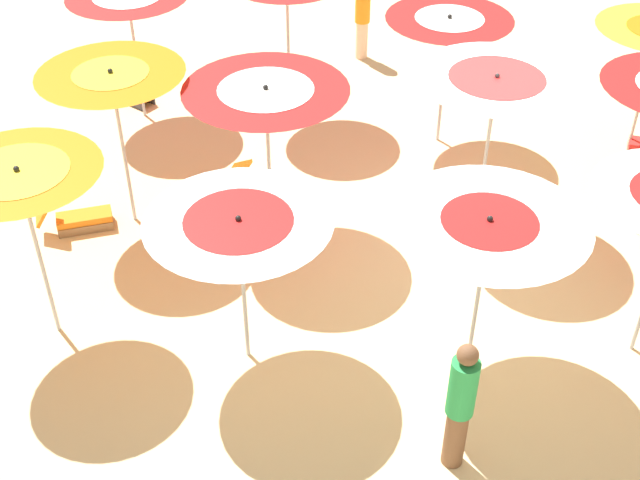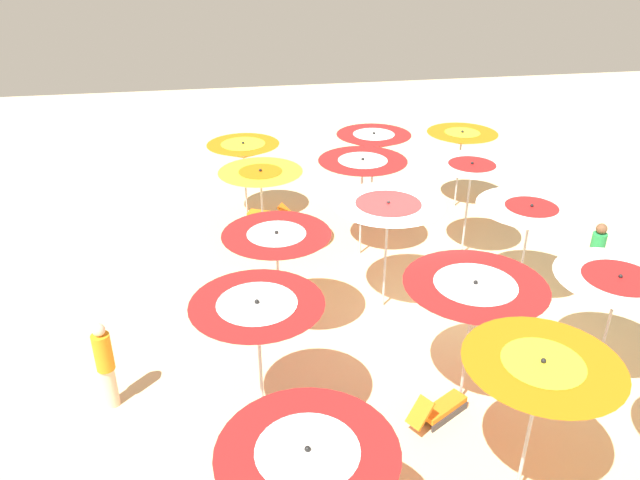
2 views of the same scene
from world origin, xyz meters
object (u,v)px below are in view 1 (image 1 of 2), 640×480
at_px(beach_umbrella_6, 266,99).
at_px(beachgoer_1, 460,404).
at_px(lounger_0, 77,217).
at_px(lounger_2, 128,90).
at_px(lounger_1, 252,196).
at_px(beach_umbrella_0, 20,184).
at_px(beach_umbrella_2, 487,235).
at_px(beach_umbrella_12, 449,28).
at_px(beach_umbrella_10, 129,7).
at_px(beach_umbrella_5, 112,84).
at_px(beach_umbrella_1, 239,234).
at_px(beach_umbrella_7, 495,89).
at_px(beachgoer_0, 362,17).

bearing_deg(beach_umbrella_6, beachgoer_1, -56.09).
bearing_deg(lounger_0, lounger_2, 73.81).
xyz_separation_m(lounger_0, lounger_1, (2.49, 0.86, -0.01)).
bearing_deg(beach_umbrella_0, beach_umbrella_2, 0.48).
bearing_deg(beach_umbrella_12, beach_umbrella_10, 177.47).
height_order(beach_umbrella_0, beach_umbrella_10, beach_umbrella_0).
distance_m(beach_umbrella_0, beach_umbrella_10, 5.56).
xyz_separation_m(beach_umbrella_5, beachgoer_1, (4.76, -3.94, -1.36)).
bearing_deg(beach_umbrella_0, beach_umbrella_6, 45.54).
distance_m(beach_umbrella_1, beach_umbrella_12, 5.95).
distance_m(lounger_1, beachgoer_1, 5.45).
bearing_deg(beach_umbrella_0, beach_umbrella_7, 28.85).
height_order(beach_umbrella_2, beach_umbrella_6, beach_umbrella_6).
xyz_separation_m(beach_umbrella_5, beach_umbrella_12, (4.57, 2.86, -0.22)).
height_order(beach_umbrella_2, lounger_1, beach_umbrella_2).
relative_size(beach_umbrella_0, beach_umbrella_10, 1.09).
relative_size(beach_umbrella_1, lounger_2, 1.77).
bearing_deg(beachgoer_0, beach_umbrella_12, -154.18).
relative_size(beach_umbrella_7, beach_umbrella_10, 1.06).
xyz_separation_m(beach_umbrella_2, beach_umbrella_12, (-0.41, 5.26, 0.08)).
distance_m(beach_umbrella_0, beachgoer_0, 9.09).
bearing_deg(beachgoer_1, beach_umbrella_6, -150.88).
distance_m(beach_umbrella_1, beach_umbrella_2, 2.75).
height_order(beach_umbrella_1, beach_umbrella_7, beach_umbrella_7).
relative_size(lounger_0, lounger_2, 0.93).
bearing_deg(lounger_1, beach_umbrella_0, -64.78).
bearing_deg(lounger_1, beach_umbrella_1, -21.33).
bearing_deg(beach_umbrella_1, beach_umbrella_7, 47.21).
distance_m(beach_umbrella_2, lounger_2, 8.82).
xyz_separation_m(lounger_2, beachgoer_0, (4.19, 2.27, 0.66)).
height_order(beach_umbrella_6, beach_umbrella_7, beach_umbrella_7).
xyz_separation_m(beach_umbrella_2, lounger_0, (-5.74, 2.07, -1.78)).
relative_size(beach_umbrella_1, lounger_0, 1.91).
relative_size(beach_umbrella_10, beachgoer_0, 1.40).
bearing_deg(beachgoer_0, lounger_2, 117.09).
bearing_deg(beach_umbrella_1, beach_umbrella_0, 176.37).
height_order(beach_umbrella_0, beach_umbrella_2, beach_umbrella_0).
bearing_deg(beach_umbrella_2, lounger_0, 160.16).
relative_size(beach_umbrella_6, beach_umbrella_7, 0.97).
height_order(beach_umbrella_0, lounger_2, beach_umbrella_0).
bearing_deg(beachgoer_1, lounger_0, -127.95).
xyz_separation_m(beach_umbrella_1, beach_umbrella_6, (-0.13, 2.61, 0.26)).
distance_m(beach_umbrella_0, lounger_2, 6.49).
bearing_deg(beach_umbrella_5, beach_umbrella_12, 32.09).
distance_m(beach_umbrella_12, lounger_1, 4.12).
distance_m(beach_umbrella_0, beach_umbrella_7, 6.25).
height_order(lounger_1, lounger_2, lounger_1).
xyz_separation_m(beach_umbrella_6, lounger_2, (-3.30, 3.63, -1.98)).
bearing_deg(beach_umbrella_12, beach_umbrella_6, -130.74).
height_order(beach_umbrella_7, beach_umbrella_12, beach_umbrella_7).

